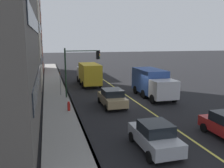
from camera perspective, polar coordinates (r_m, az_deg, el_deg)
ground at (r=24.39m, az=5.22°, el=-3.92°), size 200.00×200.00×0.00m
sidewalk_slab at (r=22.91m, az=-12.70°, el=-4.88°), size 80.00×2.72×0.15m
curb_edge at (r=22.99m, az=-9.50°, el=-4.71°), size 80.00×0.16×0.15m
lane_stripe_center at (r=24.39m, az=5.22°, el=-3.90°), size 80.00×0.16×0.01m
building_glass_right at (r=49.58m, az=-23.41°, el=10.72°), size 10.95×11.88×14.03m
car_tan at (r=21.91m, az=0.04°, el=-3.30°), size 4.15×2.03×1.64m
car_silver at (r=13.68m, az=10.17°, el=-12.17°), size 3.90×1.91×1.60m
truck_blue at (r=25.84m, az=9.64°, el=0.34°), size 6.69×2.59×2.92m
truck_yellow at (r=32.43m, az=-5.58°, el=2.51°), size 7.26×2.47×2.97m
traffic_light_mast at (r=25.03m, az=-7.76°, el=4.78°), size 0.28×3.74×5.24m
street_sign_post at (r=26.30m, az=-12.27°, el=0.93°), size 0.60×0.08×3.06m
fire_hydrant at (r=20.59m, az=-10.30°, el=-5.40°), size 0.24×0.24×0.94m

